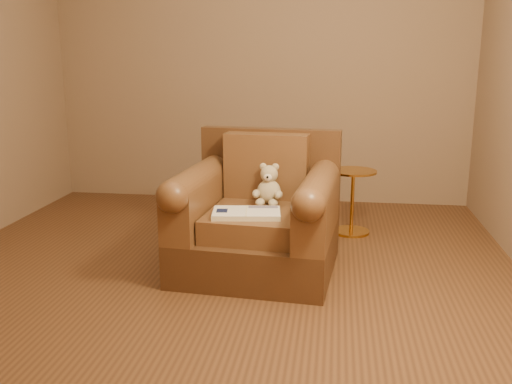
# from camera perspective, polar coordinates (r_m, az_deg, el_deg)

# --- Properties ---
(floor) EXTENTS (4.00, 4.00, 0.00)m
(floor) POSITION_cam_1_polar(r_m,az_deg,el_deg) (3.86, -3.59, -7.95)
(floor) COLOR brown
(floor) RESTS_ON ground
(room) EXTENTS (4.02, 4.02, 2.71)m
(room) POSITION_cam_1_polar(r_m,az_deg,el_deg) (3.60, -4.01, 18.33)
(room) COLOR #8E7157
(room) RESTS_ON ground
(armchair) EXTENTS (1.08, 1.04, 0.90)m
(armchair) POSITION_cam_1_polar(r_m,az_deg,el_deg) (3.81, 0.25, -2.63)
(armchair) COLOR #482C18
(armchair) RESTS_ON floor
(teddy_bear) EXTENTS (0.21, 0.23, 0.28)m
(teddy_bear) POSITION_cam_1_polar(r_m,az_deg,el_deg) (3.83, 1.26, 0.35)
(teddy_bear) COLOR tan
(teddy_bear) RESTS_ON armchair
(guidebook) EXTENTS (0.45, 0.30, 0.03)m
(guidebook) POSITION_cam_1_polar(r_m,az_deg,el_deg) (3.57, -0.96, -2.14)
(guidebook) COLOR beige
(guidebook) RESTS_ON armchair
(side_table) EXTENTS (0.37, 0.37, 0.52)m
(side_table) POSITION_cam_1_polar(r_m,az_deg,el_deg) (4.64, 9.60, -0.75)
(side_table) COLOR gold
(side_table) RESTS_ON floor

